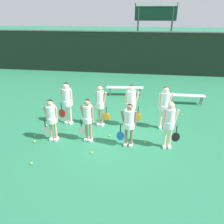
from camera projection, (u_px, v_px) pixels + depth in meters
ground_plane at (111, 133)px, 8.60m from camera, size 140.00×140.00×0.00m
fence_windscreen at (130, 53)px, 16.36m from camera, size 60.00×0.08×3.13m
scoreboard at (155, 19)px, 16.91m from camera, size 3.19×0.15×5.03m
bench_courtside at (187, 96)px, 11.23m from camera, size 1.84×0.38×0.47m
bench_far at (125, 88)px, 12.42m from camera, size 2.11×0.56×0.47m
player_0 at (51, 117)px, 7.78m from camera, size 0.65×0.38×1.61m
player_1 at (88, 117)px, 7.75m from camera, size 0.64×0.35×1.64m
player_2 at (129, 122)px, 7.42m from camera, size 0.67×0.40×1.61m
player_3 at (170, 121)px, 7.31m from camera, size 0.65×0.37×1.72m
player_4 at (67, 100)px, 8.95m from camera, size 0.69×0.41×1.81m
player_5 at (100, 102)px, 8.81m from camera, size 0.61×0.33×1.76m
player_6 at (131, 102)px, 8.74m from camera, size 0.67×0.40×1.79m
player_7 at (165, 104)px, 8.57m from camera, size 0.68×0.39×1.78m
tennis_ball_0 at (50, 122)px, 9.40m from camera, size 0.07×0.07×0.07m
tennis_ball_1 at (92, 153)px, 7.35m from camera, size 0.07×0.07×0.07m
tennis_ball_2 at (182, 115)px, 10.10m from camera, size 0.06×0.06×0.06m
tennis_ball_3 at (145, 142)px, 7.93m from camera, size 0.07×0.07×0.07m
tennis_ball_4 at (35, 141)px, 7.99m from camera, size 0.07×0.07×0.07m
tennis_ball_5 at (31, 163)px, 6.84m from camera, size 0.07×0.07×0.07m
tennis_ball_6 at (92, 112)px, 10.39m from camera, size 0.07×0.07×0.07m
tennis_ball_7 at (46, 125)px, 9.15m from camera, size 0.07×0.07×0.07m
tennis_ball_8 at (35, 136)px, 8.37m from camera, size 0.07×0.07×0.07m
tennis_ball_9 at (110, 136)px, 8.38m from camera, size 0.07×0.07×0.07m
tennis_ball_10 at (133, 115)px, 10.09m from camera, size 0.07×0.07×0.07m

